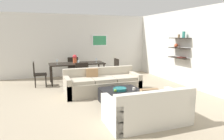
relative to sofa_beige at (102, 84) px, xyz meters
The scene contains 19 objects.
ground_plane 0.45m from the sofa_beige, 75.74° to the right, with size 18.00×18.00×0.00m, color tan.
back_wall_unit 3.39m from the sofa_beige, 83.05° to the left, with size 8.40×0.09×2.70m.
right_wall_shelf_unit 3.30m from the sofa_beige, ahead, with size 0.34×8.20×2.70m.
sofa_beige is the anchor object (origin of this frame).
loveseat_white 2.44m from the sofa_beige, 84.86° to the right, with size 1.70×0.90×0.78m.
coffee_table 1.13m from the sofa_beige, 80.72° to the right, with size 1.02×0.92×0.38m.
decorative_bowl 1.16m from the sofa_beige, 83.53° to the right, with size 0.35×0.35×0.07m.
candle_jar 1.34m from the sofa_beige, 68.70° to the right, with size 0.07×0.07×0.07m, color silver.
apple_on_coffee_table 1.26m from the sofa_beige, 91.69° to the right, with size 0.07×0.07×0.07m, color #669E2D.
dining_table 1.90m from the sofa_beige, 103.89° to the left, with size 2.07×0.84×0.75m.
dining_chair_foot 1.10m from the sofa_beige, 114.54° to the left, with size 0.44×0.44×0.88m.
dining_chair_head 2.68m from the sofa_beige, 99.63° to the left, with size 0.44×0.44×0.88m.
dining_chair_right_near 1.91m from the sofa_beige, 58.48° to the left, with size 0.44×0.44×0.88m.
dining_chair_left_near 2.49m from the sofa_beige, 139.38° to the left, with size 0.44×0.44×0.88m.
wine_glass_head 2.29m from the sofa_beige, 101.64° to the left, with size 0.07×0.07×0.15m.
wine_glass_foot 1.61m from the sofa_beige, 107.18° to the left, with size 0.07×0.07×0.15m.
wine_glass_left_near 2.16m from the sofa_beige, 124.96° to the left, with size 0.08×0.08×0.18m.
wine_glass_right_near 1.82m from the sofa_beige, 80.12° to the left, with size 0.06×0.06×0.16m.
centerpiece_vase 2.03m from the sofa_beige, 105.50° to the left, with size 0.16×0.16×0.32m.
Camera 1 is at (-1.92, -5.62, 1.82)m, focal length 32.86 mm.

